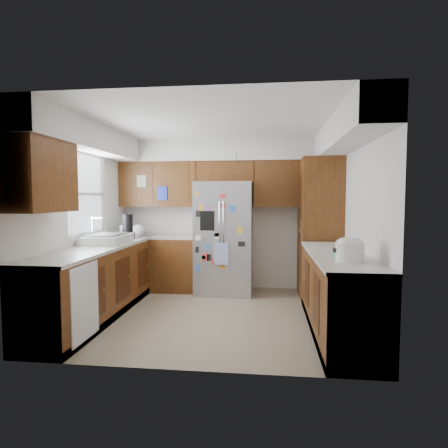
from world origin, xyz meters
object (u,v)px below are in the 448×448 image
(pantry, at_px, (319,228))
(fridge, at_px, (224,238))
(rice_cooker, at_px, (350,249))
(paper_towel, at_px, (354,250))

(pantry, xyz_separation_m, fridge, (-1.50, 0.05, -0.17))
(fridge, bearing_deg, rice_cooker, -55.94)
(paper_towel, bearing_deg, rice_cooker, 132.94)
(fridge, bearing_deg, paper_towel, -55.78)
(rice_cooker, bearing_deg, pantry, 89.99)
(pantry, distance_m, fridge, 1.51)
(pantry, bearing_deg, fridge, 177.94)
(fridge, bearing_deg, pantry, -2.06)
(pantry, height_order, rice_cooker, pantry)
(pantry, xyz_separation_m, paper_towel, (0.03, -2.20, -0.04))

